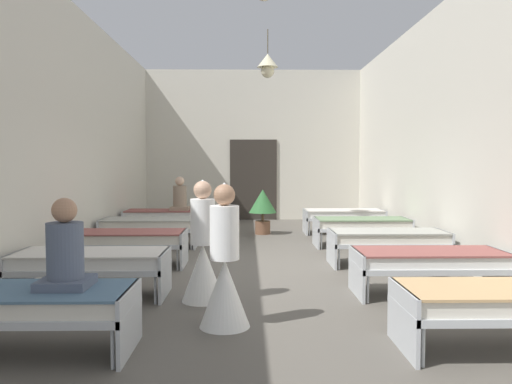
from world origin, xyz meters
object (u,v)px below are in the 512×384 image
(bed_right_row_0, at_px, (506,302))
(bed_left_row_2, at_px, (127,239))
(bed_left_row_0, at_px, (24,304))
(bed_right_row_4, at_px, (344,215))
(potted_plant, at_px, (263,205))
(bed_left_row_1, at_px, (91,262))
(nurse_near_aisle, at_px, (225,276))
(patient_seated_primary, at_px, (65,254))
(nurse_mid_aisle, at_px, (203,258))
(patient_seated_secondary, at_px, (180,198))
(bed_right_row_1, at_px, (429,261))
(bed_left_row_4, at_px, (165,216))
(bed_right_row_3, at_px, (362,225))
(bed_left_row_3, at_px, (150,225))
(bed_right_row_2, at_px, (388,239))

(bed_right_row_0, xyz_separation_m, bed_left_row_2, (-4.29, 3.80, 0.00))
(bed_left_row_0, xyz_separation_m, bed_right_row_4, (4.29, 7.60, 0.00))
(bed_left_row_2, xyz_separation_m, potted_plant, (2.33, 3.72, 0.26))
(bed_right_row_0, relative_size, bed_left_row_1, 1.00)
(bed_left_row_2, relative_size, nurse_near_aisle, 1.28)
(bed_right_row_0, xyz_separation_m, patient_seated_primary, (-3.94, 0.06, 0.43))
(nurse_mid_aisle, relative_size, patient_seated_secondary, 1.86)
(bed_right_row_1, bearing_deg, potted_plant, 109.17)
(bed_left_row_2, bearing_deg, bed_right_row_4, 41.55)
(bed_right_row_4, height_order, nurse_mid_aisle, nurse_mid_aisle)
(patient_seated_secondary, bearing_deg, bed_left_row_1, -93.51)
(bed_left_row_4, xyz_separation_m, patient_seated_secondary, (0.35, 0.01, 0.43))
(patient_seated_primary, bearing_deg, patient_seated_secondary, 90.00)
(bed_right_row_1, bearing_deg, bed_left_row_4, 126.95)
(bed_right_row_0, height_order, bed_left_row_1, same)
(bed_right_row_0, distance_m, bed_left_row_4, 8.73)
(bed_left_row_1, height_order, bed_right_row_3, same)
(bed_left_row_4, bearing_deg, patient_seated_primary, -87.34)
(bed_right_row_0, height_order, bed_right_row_3, same)
(bed_left_row_3, height_order, patient_seated_primary, patient_seated_primary)
(bed_left_row_0, distance_m, nurse_mid_aisle, 2.20)
(bed_right_row_1, xyz_separation_m, bed_right_row_4, (0.00, 5.70, 0.00))
(bed_right_row_3, bearing_deg, bed_left_row_2, -156.10)
(bed_left_row_0, bearing_deg, nurse_mid_aisle, 49.54)
(bed_right_row_2, bearing_deg, bed_left_row_4, 138.45)
(bed_left_row_0, relative_size, bed_left_row_3, 1.00)
(nurse_near_aisle, xyz_separation_m, nurse_mid_aisle, (-0.31, 0.98, 0.00))
(bed_right_row_1, bearing_deg, bed_right_row_0, -90.00)
(bed_left_row_4, height_order, nurse_near_aisle, nurse_near_aisle)
(bed_left_row_1, distance_m, bed_right_row_1, 4.29)
(bed_right_row_0, distance_m, patient_seated_secondary, 8.58)
(bed_left_row_0, distance_m, bed_right_row_3, 7.13)
(bed_left_row_3, distance_m, patient_seated_primary, 5.66)
(bed_left_row_0, bearing_deg, bed_left_row_2, 90.00)
(bed_left_row_4, bearing_deg, nurse_mid_aisle, -76.45)
(nurse_near_aisle, height_order, nurse_mid_aisle, same)
(bed_right_row_3, bearing_deg, nurse_near_aisle, -117.02)
(bed_left_row_1, distance_m, bed_right_row_2, 4.69)
(nurse_near_aisle, distance_m, potted_plant, 6.86)
(bed_left_row_1, relative_size, patient_seated_secondary, 2.38)
(bed_left_row_2, bearing_deg, potted_plant, 57.95)
(bed_right_row_3, bearing_deg, bed_right_row_1, -90.00)
(bed_right_row_0, relative_size, nurse_mid_aisle, 1.28)
(bed_left_row_3, xyz_separation_m, bed_left_row_4, (0.00, 1.90, 0.00))
(bed_left_row_1, relative_size, bed_right_row_3, 1.00)
(bed_left_row_0, distance_m, bed_right_row_1, 4.69)
(bed_right_row_1, height_order, patient_seated_secondary, patient_seated_secondary)
(nurse_mid_aisle, relative_size, potted_plant, 1.39)
(bed_left_row_3, height_order, nurse_mid_aisle, nurse_mid_aisle)
(bed_right_row_3, xyz_separation_m, bed_right_row_4, (0.00, 1.90, 0.00))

